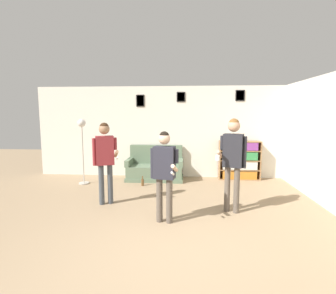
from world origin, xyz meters
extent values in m
plane|color=#937A5B|center=(0.00, 0.00, 0.00)|extent=(20.00, 20.00, 0.00)
cube|color=silver|center=(0.00, 4.62, 1.35)|extent=(8.53, 0.06, 2.70)
cube|color=black|center=(1.79, 4.58, 2.42)|extent=(0.26, 0.02, 0.31)
cube|color=beige|center=(1.79, 4.57, 2.42)|extent=(0.21, 0.01, 0.26)
cube|color=black|center=(0.08, 4.58, 2.38)|extent=(0.24, 0.02, 0.28)
cube|color=gray|center=(0.08, 4.57, 2.38)|extent=(0.20, 0.01, 0.24)
cube|color=black|center=(-1.12, 4.58, 2.28)|extent=(0.24, 0.02, 0.35)
cube|color=gray|center=(-1.12, 4.57, 2.28)|extent=(0.20, 0.01, 0.30)
cube|color=silver|center=(3.10, 2.29, 1.35)|extent=(0.06, 6.99, 2.70)
cube|color=#5B7056|center=(-0.64, 4.15, 0.05)|extent=(1.61, 0.80, 0.10)
cube|color=#5B7056|center=(-0.64, 4.15, 0.26)|extent=(1.55, 0.74, 0.32)
cube|color=#5B7056|center=(-0.64, 4.48, 0.69)|extent=(1.55, 0.14, 0.55)
cube|color=#5B7056|center=(-1.39, 4.15, 0.51)|extent=(0.12, 0.74, 0.18)
cube|color=#5B7056|center=(0.11, 4.15, 0.51)|extent=(0.12, 0.74, 0.18)
cube|color=olive|center=(1.22, 4.40, 0.56)|extent=(0.02, 0.30, 1.12)
cube|color=olive|center=(2.37, 4.40, 0.56)|extent=(0.02, 0.30, 1.12)
cube|color=olive|center=(1.80, 4.54, 0.56)|extent=(1.17, 0.01, 1.12)
cube|color=olive|center=(1.80, 4.40, 0.01)|extent=(1.12, 0.30, 0.02)
cube|color=olive|center=(1.80, 4.40, 1.10)|extent=(1.12, 0.30, 0.02)
cube|color=olive|center=(1.80, 4.40, 0.28)|extent=(1.12, 0.30, 0.02)
cube|color=olive|center=(1.80, 4.40, 0.56)|extent=(1.12, 0.30, 0.02)
cube|color=olive|center=(1.80, 4.40, 0.84)|extent=(1.12, 0.30, 0.02)
cube|color=#B77023|center=(1.80, 4.39, 0.14)|extent=(0.97, 0.26, 0.22)
cube|color=beige|center=(1.80, 4.39, 0.42)|extent=(0.97, 0.26, 0.22)
cube|color=#338447|center=(1.80, 4.39, 0.69)|extent=(0.97, 0.26, 0.22)
cube|color=#7F3889|center=(1.80, 4.39, 0.97)|extent=(0.97, 0.26, 0.22)
cylinder|color=#ADA89E|center=(-2.52, 3.57, 0.01)|extent=(0.28, 0.28, 0.03)
cylinder|color=#ADA89E|center=(-2.52, 3.57, 0.79)|extent=(0.03, 0.03, 1.53)
sphere|color=silver|center=(-2.52, 3.57, 1.65)|extent=(0.21, 0.21, 0.21)
cylinder|color=#3D4247|center=(-1.50, 2.01, 0.42)|extent=(0.11, 0.11, 0.85)
cylinder|color=#3D4247|center=(-1.33, 2.08, 0.42)|extent=(0.11, 0.11, 0.85)
cube|color=maroon|center=(-1.42, 2.05, 1.14)|extent=(0.41, 0.32, 0.60)
sphere|color=#997051|center=(-1.42, 2.05, 1.59)|extent=(0.22, 0.22, 0.22)
sphere|color=#382314|center=(-1.42, 2.05, 1.63)|extent=(0.19, 0.19, 0.19)
cylinder|color=maroon|center=(-1.22, 2.13, 1.28)|extent=(0.07, 0.07, 0.25)
cylinder|color=#997051|center=(-1.16, 2.00, 1.09)|extent=(0.18, 0.31, 0.19)
cylinder|color=white|center=(-1.11, 1.87, 1.02)|extent=(0.09, 0.14, 0.09)
cylinder|color=maroon|center=(-1.61, 1.97, 1.12)|extent=(0.07, 0.07, 0.56)
cylinder|color=brown|center=(-0.19, 1.22, 0.39)|extent=(0.11, 0.11, 0.79)
cylinder|color=brown|center=(-0.01, 1.18, 0.39)|extent=(0.11, 0.11, 0.79)
cube|color=#282833|center=(-0.10, 1.20, 1.07)|extent=(0.39, 0.27, 0.56)
sphere|color=#D1A889|center=(-0.10, 1.20, 1.48)|extent=(0.20, 0.20, 0.20)
sphere|color=black|center=(-0.10, 1.20, 1.52)|extent=(0.17, 0.17, 0.17)
cylinder|color=#282833|center=(0.11, 1.16, 1.19)|extent=(0.07, 0.07, 0.24)
cylinder|color=#D1A889|center=(0.08, 1.03, 1.01)|extent=(0.12, 0.30, 0.18)
cylinder|color=white|center=(0.06, 0.90, 0.95)|extent=(0.06, 0.15, 0.09)
cylinder|color=#282833|center=(-0.31, 1.24, 1.05)|extent=(0.07, 0.07, 0.53)
cylinder|color=brown|center=(1.07, 1.81, 0.45)|extent=(0.11, 0.11, 0.89)
cylinder|color=brown|center=(1.24, 1.75, 0.45)|extent=(0.11, 0.11, 0.89)
cube|color=#232328|center=(1.15, 1.78, 1.21)|extent=(0.41, 0.32, 0.63)
sphere|color=tan|center=(1.15, 1.78, 1.68)|extent=(0.23, 0.23, 0.23)
sphere|color=brown|center=(1.15, 1.78, 1.72)|extent=(0.20, 0.20, 0.20)
cylinder|color=#232328|center=(1.35, 1.70, 1.19)|extent=(0.07, 0.07, 0.59)
cylinder|color=#232328|center=(0.95, 1.86, 1.35)|extent=(0.07, 0.07, 0.27)
cylinder|color=tan|center=(0.90, 1.72, 1.15)|extent=(0.18, 0.32, 0.20)
cylinder|color=white|center=(0.85, 1.58, 1.10)|extent=(0.08, 0.08, 0.10)
cylinder|color=brown|center=(-0.89, 3.50, 0.09)|extent=(0.07, 0.07, 0.18)
cylinder|color=brown|center=(-0.89, 3.50, 0.22)|extent=(0.03, 0.03, 0.08)
cylinder|color=red|center=(1.95, 4.40, 1.18)|extent=(0.07, 0.07, 0.12)
camera|label=1|loc=(0.29, -3.20, 1.91)|focal=28.00mm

